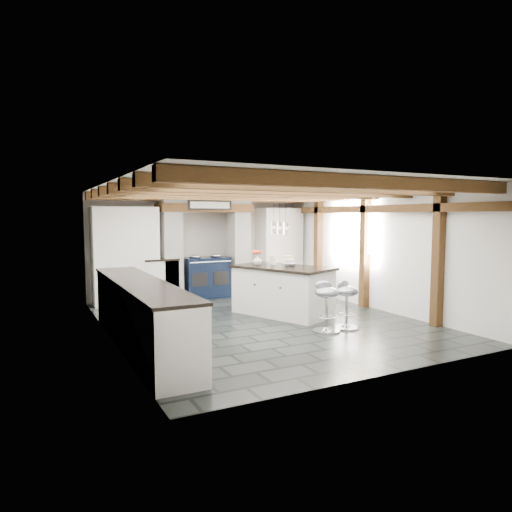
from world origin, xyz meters
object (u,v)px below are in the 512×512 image
range_cooker (206,277)px  bar_stool_far (327,301)px  kitchen_island (282,290)px  bar_stool_near (346,299)px

range_cooker → bar_stool_far: (0.58, -3.75, 0.03)m
kitchen_island → bar_stool_far: size_ratio=2.55×
range_cooker → bar_stool_far: size_ratio=1.25×
range_cooker → kitchen_island: bearing=-75.8°
bar_stool_near → bar_stool_far: bearing=172.4°
range_cooker → kitchen_island: 2.43m
kitchen_island → bar_stool_far: bearing=-113.1°
kitchen_island → bar_stool_far: 1.40m
range_cooker → kitchen_island: size_ratio=0.49×
range_cooker → kitchen_island: kitchen_island is taller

